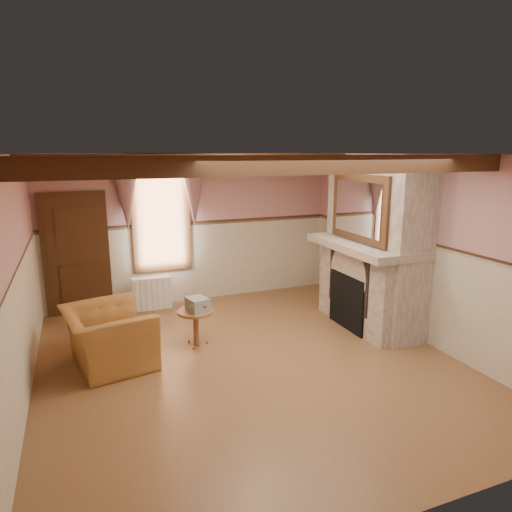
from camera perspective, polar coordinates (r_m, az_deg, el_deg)
name	(u,v)px	position (r m, az deg, el deg)	size (l,w,h in m)	color
floor	(249,362)	(6.44, -0.85, -13.17)	(5.50, 6.00, 0.01)	brown
ceiling	(249,154)	(5.78, -0.94, 12.61)	(5.50, 6.00, 0.01)	silver
wall_back	(193,228)	(8.77, -7.87, 3.43)	(5.50, 0.02, 2.80)	#AF7A79
wall_front	(398,359)	(3.47, 17.39, -12.16)	(5.50, 0.02, 2.80)	#AF7A79
wall_left	(13,286)	(5.64, -28.08, -3.37)	(0.02, 6.00, 2.80)	#AF7A79
wall_right	(418,248)	(7.37, 19.54, 0.98)	(0.02, 6.00, 2.80)	#AF7A79
wainscot	(249,311)	(6.14, -0.87, -6.88)	(5.50, 6.00, 1.50)	beige
chair_rail	(249,256)	(5.93, -0.90, -0.05)	(5.50, 6.00, 0.08)	black
firebox	(351,301)	(7.62, 11.75, -5.55)	(0.20, 0.95, 0.90)	black
armchair	(109,337)	(6.54, -17.96, -9.62)	(1.21, 1.06, 0.79)	#9E662D
side_table	(196,328)	(6.91, -7.52, -8.92)	(0.53, 0.53, 0.55)	brown
book_stack	(198,304)	(6.75, -7.32, -6.02)	(0.26, 0.32, 0.20)	#B7AD8C
radiator	(152,293)	(8.57, -12.87, -4.56)	(0.70, 0.18, 0.60)	white
bowl	(366,239)	(7.51, 13.64, 2.07)	(0.35, 0.35, 0.09)	brown
mantel_clock	(340,228)	(8.16, 10.45, 3.48)	(0.14, 0.24, 0.20)	#321F0D
oil_lamp	(358,231)	(7.70, 12.61, 3.12)	(0.11, 0.11, 0.28)	#C18C36
candle_red	(398,246)	(6.90, 17.33, 1.21)	(0.06, 0.06, 0.16)	#B01530
jar_yellow	(391,245)	(7.03, 16.52, 1.30)	(0.06, 0.06, 0.12)	gold
fireplace	(376,242)	(7.62, 14.75, 1.69)	(0.85, 2.00, 2.80)	gray
mantel	(366,245)	(7.53, 13.63, 1.30)	(1.05, 2.05, 0.12)	gray
overmantel_mirror	(358,208)	(7.32, 12.69, 5.87)	(0.06, 1.44, 1.04)	silver
door	(77,256)	(8.53, -21.51, -0.02)	(1.10, 0.10, 2.10)	black
window	(161,217)	(8.58, -11.78, 4.76)	(1.06, 0.08, 2.02)	white
window_drapes	(160,185)	(8.43, -11.86, 8.72)	(1.30, 0.14, 1.40)	gray
ceiling_beam_front	(291,165)	(4.68, 4.37, 11.25)	(5.50, 0.18, 0.20)	black
ceiling_beam_back	(220,161)	(6.91, -4.53, 11.81)	(5.50, 0.18, 0.20)	black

